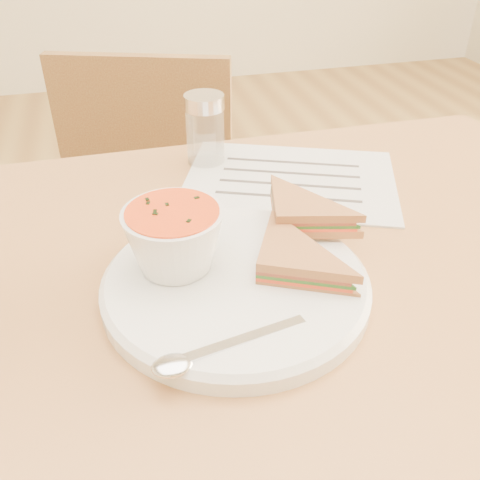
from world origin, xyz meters
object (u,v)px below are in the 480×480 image
object	(u,v)px
chair_far	(138,278)
soup_bowl	(175,242)
plate	(236,285)
condiment_shaker	(205,130)
dining_table	(252,469)

from	to	relation	value
chair_far	soup_bowl	bearing A→B (deg)	113.92
chair_far	plate	xyz separation A→B (m)	(0.09, -0.48, 0.34)
plate	condiment_shaker	distance (m)	0.31
dining_table	plate	distance (m)	0.39
dining_table	condiment_shaker	distance (m)	0.51
dining_table	plate	bearing A→B (deg)	-139.04
dining_table	condiment_shaker	size ratio (longest dim) A/B	9.58
condiment_shaker	chair_far	bearing A→B (deg)	124.50
dining_table	soup_bowl	bearing A→B (deg)	176.77
plate	dining_table	bearing A→B (deg)	40.96
plate	condiment_shaker	size ratio (longest dim) A/B	2.66
chair_far	soup_bowl	world-z (taller)	soup_bowl
chair_far	condiment_shaker	world-z (taller)	condiment_shaker
plate	condiment_shaker	bearing A→B (deg)	83.70
soup_bowl	condiment_shaker	bearing A→B (deg)	71.89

